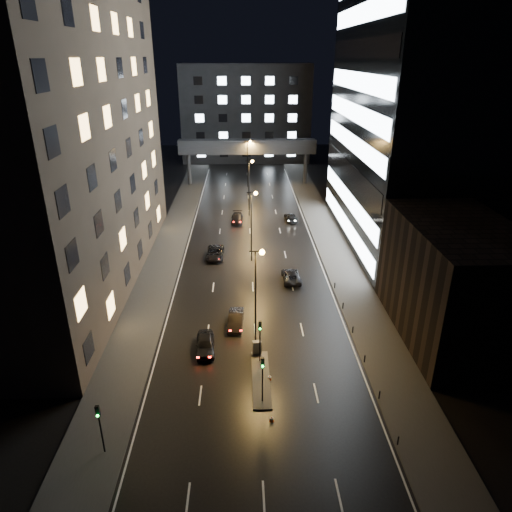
% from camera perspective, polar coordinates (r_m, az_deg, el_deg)
% --- Properties ---
extents(ground, '(160.00, 160.00, 0.00)m').
position_cam_1_polar(ground, '(76.02, -0.76, 3.15)').
color(ground, black).
rests_on(ground, ground).
extents(sidewalk_left, '(5.00, 110.00, 0.15)m').
position_cam_1_polar(sidewalk_left, '(72.22, -10.66, 1.65)').
color(sidewalk_left, '#383533').
rests_on(sidewalk_left, ground).
extents(sidewalk_right, '(5.00, 110.00, 0.15)m').
position_cam_1_polar(sidewalk_right, '(72.62, 9.23, 1.88)').
color(sidewalk_right, '#383533').
rests_on(sidewalk_right, ground).
extents(building_left, '(15.00, 48.00, 40.00)m').
position_cam_1_polar(building_left, '(59.52, -23.64, 15.36)').
color(building_left, '#2D2319').
rests_on(building_left, ground).
extents(building_right_low, '(10.00, 18.00, 12.00)m').
position_cam_1_polar(building_right_low, '(49.90, 23.56, -2.96)').
color(building_right_low, black).
rests_on(building_right_low, ground).
extents(building_right_glass, '(20.00, 36.00, 45.00)m').
position_cam_1_polar(building_right_glass, '(72.18, 20.68, 18.97)').
color(building_right_glass, black).
rests_on(building_right_glass, ground).
extents(building_far, '(34.00, 14.00, 25.00)m').
position_cam_1_polar(building_far, '(129.93, -1.28, 17.46)').
color(building_far, '#333335').
rests_on(building_far, ground).
extents(skybridge, '(30.00, 3.00, 10.00)m').
position_cam_1_polar(skybridge, '(102.81, -1.10, 13.44)').
color(skybridge, '#333335').
rests_on(skybridge, ground).
extents(median_island, '(1.60, 8.00, 0.15)m').
position_cam_1_polar(median_island, '(42.58, 0.62, -15.05)').
color(median_island, '#383533').
rests_on(median_island, ground).
extents(traffic_signal_near, '(0.28, 0.34, 4.40)m').
position_cam_1_polar(traffic_signal_near, '(42.81, 0.50, -9.81)').
color(traffic_signal_near, black).
rests_on(traffic_signal_near, median_island).
extents(traffic_signal_far, '(0.28, 0.34, 4.40)m').
position_cam_1_polar(traffic_signal_far, '(38.35, 0.82, -14.36)').
color(traffic_signal_far, black).
rests_on(traffic_signal_far, median_island).
extents(traffic_signal_corner, '(0.28, 0.34, 4.40)m').
position_cam_1_polar(traffic_signal_corner, '(36.15, -18.98, -19.06)').
color(traffic_signal_corner, black).
rests_on(traffic_signal_corner, ground).
extents(bollard_row, '(0.12, 25.12, 0.90)m').
position_cam_1_polar(bollard_row, '(47.31, 12.68, -10.70)').
color(bollard_row, black).
rests_on(bollard_row, ground).
extents(streetlight_near, '(1.45, 0.50, 10.15)m').
position_cam_1_polar(streetlight_near, '(44.10, 0.16, -3.59)').
color(streetlight_near, black).
rests_on(streetlight_near, ground).
extents(streetlight_mid_a, '(1.45, 0.50, 10.15)m').
position_cam_1_polar(streetlight_mid_a, '(62.53, -0.44, 4.86)').
color(streetlight_mid_a, black).
rests_on(streetlight_mid_a, ground).
extents(streetlight_mid_b, '(1.45, 0.50, 10.15)m').
position_cam_1_polar(streetlight_mid_b, '(81.71, -0.77, 9.40)').
color(streetlight_mid_b, black).
rests_on(streetlight_mid_b, ground).
extents(streetlight_far, '(1.45, 0.50, 10.15)m').
position_cam_1_polar(streetlight_far, '(101.20, -0.98, 12.21)').
color(streetlight_far, black).
rests_on(streetlight_far, ground).
extents(car_away_a, '(2.09, 4.58, 1.52)m').
position_cam_1_polar(car_away_a, '(45.94, -6.35, -10.88)').
color(car_away_a, black).
rests_on(car_away_a, ground).
extents(car_away_b, '(1.84, 4.52, 1.46)m').
position_cam_1_polar(car_away_b, '(49.54, -2.55, -7.97)').
color(car_away_b, black).
rests_on(car_away_b, ground).
extents(car_away_c, '(2.55, 5.29, 1.45)m').
position_cam_1_polar(car_away_c, '(65.90, -5.13, 0.39)').
color(car_away_c, black).
rests_on(car_away_c, ground).
extents(car_away_d, '(2.13, 4.93, 1.41)m').
position_cam_1_polar(car_away_d, '(80.06, -2.37, 4.75)').
color(car_away_d, black).
rests_on(car_away_d, ground).
extents(car_toward_a, '(2.30, 4.82, 1.33)m').
position_cam_1_polar(car_toward_a, '(59.14, 4.42, -2.50)').
color(car_toward_a, black).
rests_on(car_toward_a, ground).
extents(car_toward_b, '(2.22, 4.62, 1.30)m').
position_cam_1_polar(car_toward_b, '(80.88, 4.37, 4.86)').
color(car_toward_b, black).
rests_on(car_toward_b, ground).
extents(utility_cabinet, '(0.89, 0.64, 1.38)m').
position_cam_1_polar(utility_cabinet, '(45.07, 0.12, -11.35)').
color(utility_cabinet, '#49494B').
rests_on(utility_cabinet, median_island).
extents(cone_a, '(0.41, 0.41, 0.45)m').
position_cam_1_polar(cone_a, '(42.46, 1.71, -14.94)').
color(cone_a, '#FF5A0D').
rests_on(cone_a, ground).
extents(cone_b, '(0.48, 0.48, 0.47)m').
position_cam_1_polar(cone_b, '(38.60, 1.97, -19.68)').
color(cone_b, '#FF570D').
rests_on(cone_b, ground).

